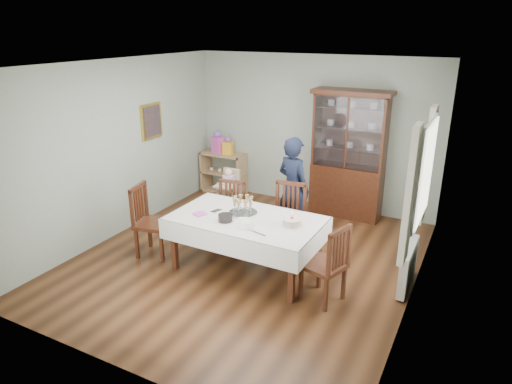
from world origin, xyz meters
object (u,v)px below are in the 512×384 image
Objects in this scene: gift_bag_pink at (217,143)px; china_cabinet at (349,153)px; chair_end_left at (154,234)px; woman at (293,189)px; chair_far_right at (286,235)px; sideboard at (224,173)px; chair_end_right at (324,278)px; champagne_tray at (243,208)px; birthday_cake at (292,222)px; gift_bag_orange at (228,146)px; dining_table at (246,243)px; high_chair at (229,201)px; chair_far_left at (229,226)px.

china_cabinet is at bearing -0.03° from gift_bag_pink.
chair_end_left is 2.19m from woman.
sideboard is at bearing 131.58° from chair_far_right.
chair_end_left is at bearing -73.27° from chair_end_right.
champagne_tray reaches higher than birthday_cake.
gift_bag_pink reaches higher than gift_bag_orange.
chair_end_left is at bearing 63.66° from woman.
china_cabinet is (0.62, 2.49, 0.74)m from dining_table.
high_chair is 2.70× the size of gift_bag_orange.
dining_table is at bearing -104.09° from china_cabinet.
gift_bag_orange reaches higher than chair_end_left.
dining_table is 0.77m from birthday_cake.
sideboard is at bearing -115.02° from chair_end_right.
chair_end_left reaches higher than dining_table.
china_cabinet is at bearing 35.43° from high_chair.
birthday_cake is 3.43m from gift_bag_orange.
dining_table is 1.42m from chair_end_left.
chair_far_left is at bearing -60.38° from high_chair.
gift_bag_orange is at bearing 125.15° from dining_table.
chair_far_right is at bearing -40.61° from sideboard.
chair_far_right is at bearing -38.94° from gift_bag_pink.
gift_bag_orange is (-1.15, 1.93, 0.67)m from chair_far_left.
china_cabinet is at bearing -90.31° from woman.
sideboard is 0.56× the size of woman.
sideboard is 2.34m from chair_far_left.
chair_end_right is 2.29× the size of gift_bag_pink.
china_cabinet is 2.90m from chair_end_right.
champagne_tray is (-1.30, 0.35, 0.54)m from chair_end_right.
dining_table is 3.10m from gift_bag_orange.
chair_end_left is (-0.80, -0.78, 0.02)m from chair_far_left.
chair_far_left is at bearing 157.46° from birthday_cake.
gift_bag_pink reaches higher than chair_end_left.
chair_end_right is (0.57, -2.72, -0.83)m from china_cabinet.
chair_far_right reaches higher than dining_table.
chair_end_right is at bearing -40.59° from gift_bag_pink.
chair_end_right is (1.19, -0.23, -0.09)m from dining_table.
chair_far_right is 0.66× the size of woman.
chair_end_left is 1.04× the size of chair_end_right.
birthday_cake is (1.67, -1.25, 0.44)m from high_chair.
woman is (0.15, 1.23, 0.42)m from dining_table.
dining_table is 1.93× the size of chair_end_left.
birthday_cake is at bearing -89.63° from china_cabinet.
woman is (1.55, 1.46, 0.49)m from chair_end_left.
chair_far_left is at bearing 138.32° from champagne_tray.
china_cabinet is 2.47m from birthday_cake.
china_cabinet is 1.38m from woman.
dining_table is at bearing -124.69° from chair_far_right.
chair_end_left is 1.57m from high_chair.
champagne_tray is at bearing -52.44° from high_chair.
china_cabinet is 1.35× the size of woman.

